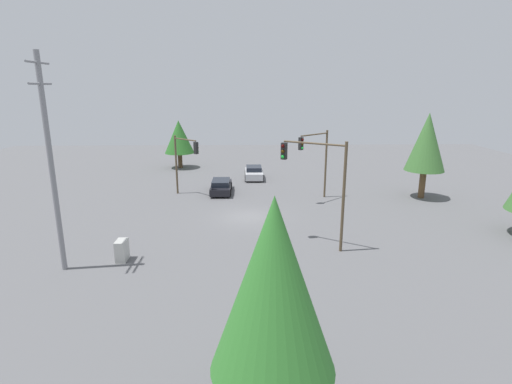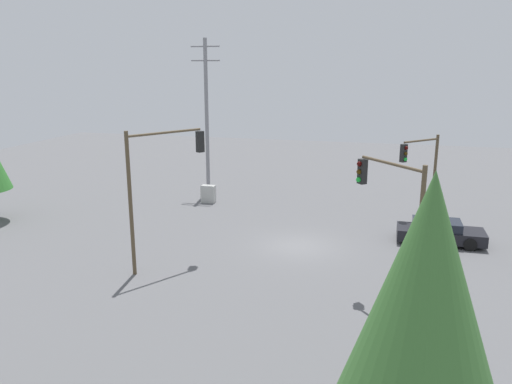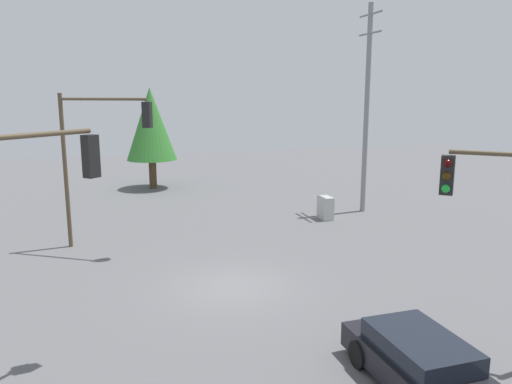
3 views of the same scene
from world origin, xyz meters
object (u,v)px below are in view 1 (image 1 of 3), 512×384
object	(u,v)px
sedan_dark	(221,186)
traffic_signal_cross	(185,156)
sedan_silver	(254,173)
electrical_cabinet	(122,250)
traffic_signal_aux	(319,175)
traffic_signal_main	(316,154)

from	to	relation	value
sedan_dark	traffic_signal_cross	world-z (taller)	traffic_signal_cross
sedan_silver	traffic_signal_cross	distance (m)	9.95
sedan_silver	electrical_cabinet	size ratio (longest dim) A/B	3.28
sedan_silver	traffic_signal_aux	distance (m)	20.09
sedan_silver	electrical_cabinet	bearing A→B (deg)	69.11
traffic_signal_main	traffic_signal_aux	xyz separation A→B (m)	(-10.72, 1.67, 0.45)
sedan_silver	sedan_dark	size ratio (longest dim) A/B	0.88
electrical_cabinet	sedan_dark	bearing A→B (deg)	-17.57
sedan_silver	traffic_signal_main	xyz separation A→B (m)	(-8.64, -5.26, 3.52)
sedan_dark	traffic_signal_aux	bearing A→B (deg)	-62.99
traffic_signal_cross	electrical_cabinet	xyz separation A→B (m)	(-14.34, 1.66, -3.14)
traffic_signal_cross	traffic_signal_aux	xyz separation A→B (m)	(-12.45, -10.04, 0.88)
traffic_signal_main	traffic_signal_aux	size ratio (longest dim) A/B	0.90
sedan_dark	electrical_cabinet	world-z (taller)	sedan_dark
traffic_signal_main	traffic_signal_aux	world-z (taller)	traffic_signal_aux
electrical_cabinet	traffic_signal_aux	bearing A→B (deg)	-80.83
traffic_signal_main	sedan_dark	bearing A→B (deg)	-58.72
traffic_signal_cross	electrical_cabinet	size ratio (longest dim) A/B	4.45
sedan_silver	sedan_dark	distance (m)	6.76
sedan_silver	traffic_signal_main	bearing A→B (deg)	121.34
traffic_signal_main	electrical_cabinet	world-z (taller)	traffic_signal_main
sedan_silver	sedan_dark	bearing A→B (deg)	61.19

